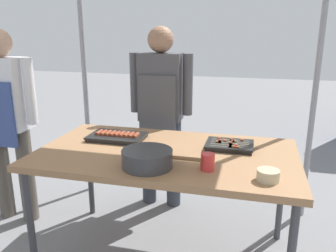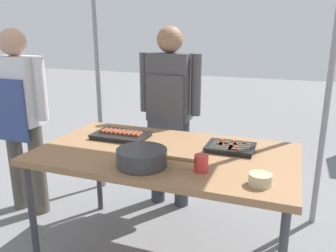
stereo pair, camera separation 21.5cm
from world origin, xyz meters
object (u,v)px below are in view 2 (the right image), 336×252
object	(u,v)px
tray_meat_skewers	(230,147)
cooking_wok	(142,157)
condiment_bowl	(260,179)
customer_nearby	(20,109)
stall_table	(165,159)
drink_cup_near_edge	(201,163)
vendor_woman	(170,105)
tray_grilled_sausages	(121,135)

from	to	relation	value
tray_meat_skewers	cooking_wok	world-z (taller)	cooking_wok
tray_meat_skewers	condiment_bowl	world-z (taller)	condiment_bowl
cooking_wok	customer_nearby	bearing A→B (deg)	160.35
stall_table	customer_nearby	world-z (taller)	customer_nearby
cooking_wok	drink_cup_near_edge	bearing A→B (deg)	6.97
tray_meat_skewers	vendor_woman	distance (m)	0.82
condiment_bowl	customer_nearby	xyz separation A→B (m)	(-1.89, 0.47, 0.09)
tray_grilled_sausages	customer_nearby	bearing A→B (deg)	178.19
cooking_wok	customer_nearby	distance (m)	1.33
tray_meat_skewers	customer_nearby	xyz separation A→B (m)	(-1.67, 0.02, 0.11)
condiment_bowl	tray_grilled_sausages	bearing A→B (deg)	156.10
stall_table	condiment_bowl	size ratio (longest dim) A/B	13.98
stall_table	condiment_bowl	bearing A→B (deg)	-25.42
condiment_bowl	customer_nearby	size ratio (longest dim) A/B	0.08
tray_meat_skewers	customer_nearby	distance (m)	1.67
stall_table	customer_nearby	size ratio (longest dim) A/B	1.07
tray_grilled_sausages	cooking_wok	distance (m)	0.55
tray_grilled_sausages	vendor_woman	world-z (taller)	vendor_woman
customer_nearby	condiment_bowl	bearing A→B (deg)	-13.88
tray_meat_skewers	drink_cup_near_edge	bearing A→B (deg)	-102.46
tray_meat_skewers	stall_table	bearing A→B (deg)	-156.64
tray_meat_skewers	customer_nearby	size ratio (longest dim) A/B	0.20
vendor_woman	customer_nearby	world-z (taller)	vendor_woman
stall_table	drink_cup_near_edge	bearing A→B (deg)	-37.96
drink_cup_near_edge	vendor_woman	world-z (taller)	vendor_woman
tray_meat_skewers	vendor_woman	bearing A→B (deg)	138.38
condiment_bowl	customer_nearby	world-z (taller)	customer_nearby
stall_table	vendor_woman	xyz separation A→B (m)	(-0.23, 0.70, 0.19)
stall_table	drink_cup_near_edge	size ratio (longest dim) A/B	17.32
vendor_woman	condiment_bowl	bearing A→B (deg)	130.13
tray_grilled_sausages	customer_nearby	size ratio (longest dim) A/B	0.26
cooking_wok	tray_grilled_sausages	bearing A→B (deg)	130.04
drink_cup_near_edge	condiment_bowl	bearing A→B (deg)	-10.89
stall_table	tray_grilled_sausages	xyz separation A→B (m)	(-0.39, 0.15, 0.07)
customer_nearby	vendor_woman	bearing A→B (deg)	26.00
stall_table	vendor_woman	size ratio (longest dim) A/B	1.06
stall_table	vendor_woman	world-z (taller)	vendor_woman
cooking_wok	drink_cup_near_edge	xyz separation A→B (m)	(0.33, 0.04, -0.01)
tray_meat_skewers	condiment_bowl	xyz separation A→B (m)	(0.23, -0.45, 0.01)
stall_table	customer_nearby	bearing A→B (deg)	172.02
tray_meat_skewers	customer_nearby	world-z (taller)	customer_nearby
stall_table	vendor_woman	bearing A→B (deg)	107.98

